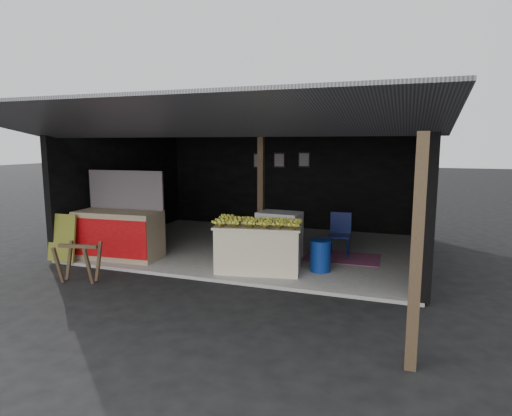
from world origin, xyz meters
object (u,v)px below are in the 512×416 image
at_px(banana_table, 259,247).
at_px(water_barrel, 320,256).
at_px(neighbor_stall, 119,232).
at_px(plastic_chair, 340,231).
at_px(sawhorse, 78,259).
at_px(white_crate, 279,235).

xyz_separation_m(banana_table, water_barrel, (1.08, 0.31, -0.16)).
bearing_deg(neighbor_stall, plastic_chair, 17.21).
height_order(banana_table, plastic_chair, plastic_chair).
bearing_deg(banana_table, sawhorse, -160.49).
xyz_separation_m(white_crate, water_barrel, (0.98, -0.65, -0.20)).
xyz_separation_m(white_crate, neighbor_stall, (-3.09, -1.10, 0.06)).
bearing_deg(water_barrel, plastic_chair, 81.89).
relative_size(neighbor_stall, plastic_chair, 1.95).
bearing_deg(neighbor_stall, sawhorse, -84.00).
bearing_deg(sawhorse, water_barrel, 14.80).
height_order(sawhorse, plastic_chair, plastic_chair).
distance_m(neighbor_stall, plastic_chair, 4.54).
distance_m(water_barrel, plastic_chair, 1.22).
distance_m(banana_table, water_barrel, 1.14).
xyz_separation_m(banana_table, sawhorse, (-2.74, -1.56, -0.07)).
xyz_separation_m(white_crate, sawhorse, (-2.84, -2.53, -0.11)).
bearing_deg(neighbor_stall, water_barrel, 2.45).
height_order(banana_table, white_crate, white_crate).
bearing_deg(plastic_chair, white_crate, -157.71).
relative_size(white_crate, neighbor_stall, 0.53).
relative_size(neighbor_stall, sawhorse, 2.50).
bearing_deg(water_barrel, banana_table, -163.83).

